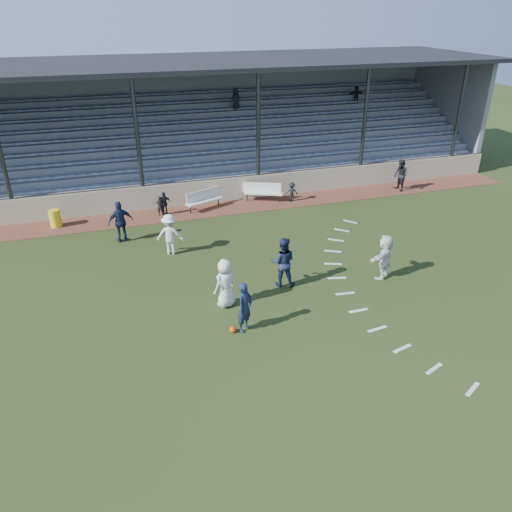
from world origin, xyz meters
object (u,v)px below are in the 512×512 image
at_px(player_white_lead, 225,283).
at_px(player_navy_lead, 245,307).
at_px(football, 233,330).
at_px(bench_right, 263,190).
at_px(bench_left, 204,198).
at_px(official, 400,175).
at_px(trash_bin, 55,218).

bearing_deg(player_white_lead, player_navy_lead, 71.32).
bearing_deg(football, bench_right, 67.30).
relative_size(bench_left, player_navy_lead, 1.18).
bearing_deg(player_white_lead, official, -171.46).
height_order(bench_right, football, bench_right).
bearing_deg(football, player_white_lead, 83.23).
xyz_separation_m(bench_right, player_white_lead, (-4.34, -9.23, 0.29)).
bearing_deg(official, bench_right, -100.34).
xyz_separation_m(bench_right, football, (-4.54, -10.84, -0.48)).
height_order(bench_left, player_white_lead, player_white_lead).
relative_size(trash_bin, player_white_lead, 0.47).
height_order(bench_right, player_white_lead, player_white_lead).
bearing_deg(trash_bin, official, -1.36).
relative_size(player_navy_lead, official, 0.98).
distance_m(trash_bin, official, 17.86).
distance_m(player_white_lead, player_navy_lead, 1.59).
relative_size(football, player_navy_lead, 0.12).
bearing_deg(official, trash_bin, -95.99).
height_order(trash_bin, player_white_lead, player_white_lead).
height_order(bench_right, trash_bin, bench_right).
relative_size(bench_left, football, 9.54).
bearing_deg(bench_left, trash_bin, 158.53).
bearing_deg(official, player_navy_lead, -54.21).
bearing_deg(football, official, 39.54).
height_order(bench_left, trash_bin, bench_left).
xyz_separation_m(player_navy_lead, official, (11.79, 10.04, 0.04)).
bearing_deg(bench_right, bench_left, -152.40).
bearing_deg(player_white_lead, football, 56.61).
distance_m(bench_left, football, 10.77).
relative_size(bench_left, official, 1.16).
distance_m(bench_left, official, 10.84).
height_order(bench_left, official, official).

